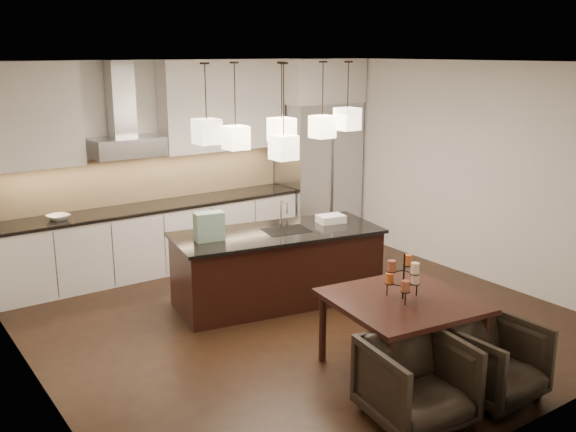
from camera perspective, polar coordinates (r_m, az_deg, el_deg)
floor at (r=7.28m, az=0.92°, el=-9.20°), size 5.50×5.50×0.02m
ceiling at (r=6.67m, az=1.02°, el=13.59°), size 5.50×5.50×0.02m
wall_back at (r=9.17m, az=-9.26°, el=4.79°), size 5.50×0.02×2.80m
wall_front at (r=4.96m, az=20.11°, el=-4.21°), size 5.50×0.02×2.80m
wall_left at (r=5.72m, az=-22.04°, el=-1.96°), size 0.02×5.50×2.80m
wall_right at (r=8.72m, az=15.84°, el=3.93°), size 0.02×5.50×2.80m
refrigerator at (r=10.00m, az=2.68°, el=3.87°), size 1.20×0.72×2.15m
fridge_panel at (r=9.84m, az=2.78°, el=11.91°), size 1.26×0.72×0.65m
lower_cabinets at (r=8.84m, az=-11.71°, el=-2.08°), size 4.21×0.62×0.88m
countertop at (r=8.72m, az=-11.86°, el=0.82°), size 4.21×0.66×0.04m
backsplash at (r=8.92m, az=-12.74°, el=3.28°), size 4.21×0.02×0.63m
upper_cab_left at (r=8.20m, az=-22.33°, el=8.24°), size 1.25×0.35×1.25m
upper_cab_right at (r=9.16m, az=-5.78°, el=9.79°), size 1.85×0.35×1.25m
hood_canopy at (r=8.51m, az=-14.14°, el=5.98°), size 0.90×0.52×0.24m
hood_chimney at (r=8.54m, az=-14.66°, el=10.04°), size 0.30×0.28×0.96m
fruit_bowl at (r=8.27m, az=-19.75°, el=-0.11°), size 0.33×0.33×0.06m
island_body at (r=7.63m, az=-0.98°, el=-4.63°), size 2.49×1.35×0.83m
island_top at (r=7.50m, az=-0.99°, el=-1.50°), size 2.58×1.44×0.04m
faucet at (r=7.57m, az=-0.63°, el=0.20°), size 0.13×0.24×0.36m
tote_bag at (r=7.15m, az=-7.03°, el=-0.93°), size 0.35×0.22×0.32m
food_container at (r=7.88m, az=3.83°, el=-0.25°), size 0.36×0.28×0.09m
dining_table at (r=6.11m, az=10.00°, el=-10.42°), size 1.36×1.36×0.73m
candelabra at (r=5.89m, az=10.25°, el=-5.31°), size 0.39×0.39×0.43m
candle_a at (r=5.98m, az=11.27°, el=-5.45°), size 0.08×0.08×0.10m
candle_b at (r=5.95m, az=9.02°, el=-5.46°), size 0.08×0.08×0.10m
candle_c at (r=5.78m, az=10.40°, el=-6.14°), size 0.08×0.08×0.10m
candle_d at (r=5.98m, az=10.60°, el=-3.86°), size 0.08×0.08×0.10m
candle_e at (r=5.79m, az=9.19°, el=-4.40°), size 0.08×0.08×0.10m
candle_f at (r=5.77m, az=11.22°, el=-4.57°), size 0.08×0.08×0.10m
armchair_left at (r=5.38m, az=11.34°, el=-14.24°), size 0.86×0.88×0.71m
armchair_right at (r=5.90m, az=17.81°, el=-12.14°), size 0.74×0.76×0.68m
pendant_a at (r=6.77m, az=-7.23°, el=7.46°), size 0.24×0.24×0.26m
pendant_b at (r=7.19m, az=-4.67°, el=6.95°), size 0.24×0.24×0.26m
pendant_c at (r=7.13m, az=-0.56°, el=7.67°), size 0.24×0.24×0.26m
pendant_d at (r=7.65m, az=3.07°, el=7.92°), size 0.24×0.24×0.26m
pendant_e at (r=7.67m, az=5.29°, el=8.59°), size 0.24×0.24×0.26m
pendant_f at (r=6.85m, az=-0.39°, el=6.11°), size 0.24×0.24×0.26m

